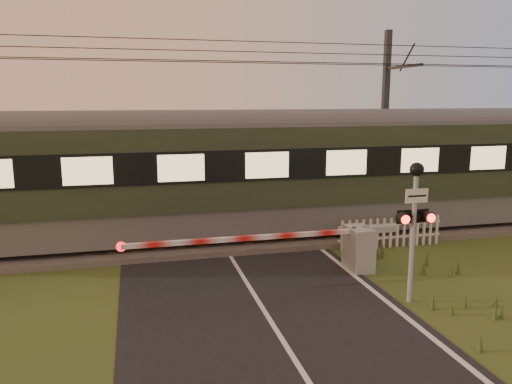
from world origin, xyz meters
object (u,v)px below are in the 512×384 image
object	(u,v)px
boom_gate	(347,247)
crossing_signal	(415,208)
picket_fence	(391,233)
catenary_mast	(385,121)

from	to	relation	value
boom_gate	crossing_signal	distance (m)	2.73
picket_fence	catenary_mast	world-z (taller)	catenary_mast
catenary_mast	boom_gate	bearing A→B (deg)	-124.97
boom_gate	catenary_mast	distance (m)	7.56
catenary_mast	picket_fence	bearing A→B (deg)	-114.33
boom_gate	picket_fence	distance (m)	2.66
boom_gate	crossing_signal	bearing A→B (deg)	-76.83
boom_gate	picket_fence	bearing A→B (deg)	36.70
picket_fence	catenary_mast	bearing A→B (deg)	65.67
crossing_signal	catenary_mast	distance (m)	8.78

